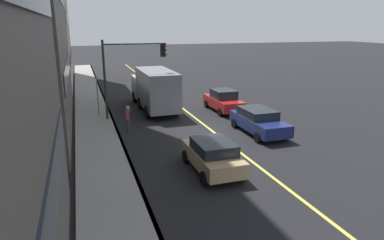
# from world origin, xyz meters

# --- Properties ---
(ground) EXTENTS (200.00, 200.00, 0.00)m
(ground) POSITION_xyz_m (0.00, 0.00, 0.00)
(ground) COLOR black
(sidewalk_slab) EXTENTS (80.00, 2.53, 0.15)m
(sidewalk_slab) POSITION_xyz_m (0.00, 6.84, 0.07)
(sidewalk_slab) COLOR gray
(sidewalk_slab) RESTS_ON ground
(curb_edge) EXTENTS (80.00, 0.16, 0.15)m
(curb_edge) POSITION_xyz_m (0.00, 5.65, 0.07)
(curb_edge) COLOR slate
(curb_edge) RESTS_ON ground
(lane_stripe_center) EXTENTS (80.00, 0.16, 0.01)m
(lane_stripe_center) POSITION_xyz_m (0.00, 0.00, 0.01)
(lane_stripe_center) COLOR #D8CC4C
(lane_stripe_center) RESTS_ON ground
(car_red) EXTENTS (4.27, 1.90, 1.64)m
(car_red) POSITION_xyz_m (5.02, -2.73, 0.81)
(car_red) COLOR red
(car_red) RESTS_ON ground
(car_navy) EXTENTS (4.58, 2.00, 1.48)m
(car_navy) POSITION_xyz_m (-0.83, -2.51, 0.78)
(car_navy) COLOR navy
(car_navy) RESTS_ON ground
(car_tan) EXTENTS (3.88, 1.90, 1.45)m
(car_tan) POSITION_xyz_m (-5.21, 2.22, 0.76)
(car_tan) COLOR tan
(car_tan) RESTS_ON ground
(truck_gray) EXTENTS (8.18, 2.41, 3.15)m
(truck_gray) POSITION_xyz_m (7.12, 2.15, 1.67)
(truck_gray) COLOR silver
(truck_gray) RESTS_ON ground
(pedestrian_with_backpack) EXTENTS (0.43, 0.42, 1.67)m
(pedestrian_with_backpack) POSITION_xyz_m (1.81, 4.95, 0.97)
(pedestrian_with_backpack) COLOR #383838
(pedestrian_with_backpack) RESTS_ON ground
(traffic_light_mast) EXTENTS (0.28, 4.37, 5.45)m
(traffic_light_mast) POSITION_xyz_m (4.97, 4.27, 3.77)
(traffic_light_mast) COLOR #1E3823
(traffic_light_mast) RESTS_ON ground
(street_sign_post) EXTENTS (0.60, 0.08, 2.92)m
(street_sign_post) POSITION_xyz_m (5.93, 6.48, 1.72)
(street_sign_post) COLOR slate
(street_sign_post) RESTS_ON ground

